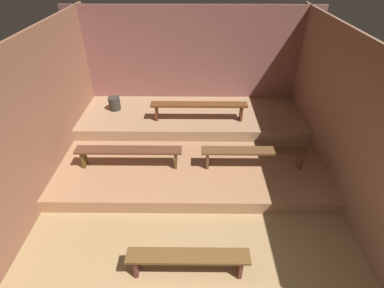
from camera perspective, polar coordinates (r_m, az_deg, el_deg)
name	(u,v)px	position (r m, az deg, el deg)	size (l,w,h in m)	color
ground	(191,181)	(5.86, -0.10, -7.26)	(6.00, 6.24, 0.08)	#9A7A4F
wall_back	(193,64)	(7.54, 0.12, 15.21)	(6.00, 0.06, 2.73)	#8F5750
wall_left	(38,119)	(5.70, -27.67, 4.31)	(0.06, 6.24, 2.73)	#8D5B43
wall_right	(346,120)	(5.65, 27.68, 4.07)	(0.06, 6.24, 2.73)	#835D47
platform_lower	(192,148)	(6.48, -0.01, -0.70)	(5.20, 3.59, 0.25)	#A2724F
platform_middle	(192,117)	(7.12, 0.06, 5.25)	(5.20, 1.74, 0.25)	#A17B59
bench_floor_center	(188,259)	(4.28, -0.77, -21.35)	(1.68, 0.25, 0.40)	brown
bench_lower_left	(129,152)	(5.70, -12.16, -1.56)	(2.01, 0.25, 0.40)	brown
bench_lower_right	(254,153)	(5.68, 12.02, -1.69)	(2.01, 0.25, 0.40)	brown
bench_middle_center	(199,106)	(6.62, 1.36, 7.31)	(2.15, 0.25, 0.40)	brown
pail_middle	(114,103)	(7.38, -14.81, 7.62)	(0.28, 0.28, 0.32)	#332D28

